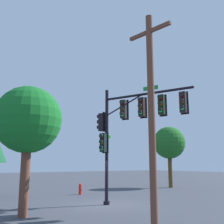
# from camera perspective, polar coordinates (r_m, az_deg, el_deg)

# --- Properties ---
(ground_plane) EXTENTS (120.00, 120.00, 0.00)m
(ground_plane) POSITION_cam_1_polar(r_m,az_deg,el_deg) (16.64, -1.15, -18.87)
(ground_plane) COLOR #3F424C
(signal_pole_assembly) EXTENTS (5.66, 2.85, 6.86)m
(signal_pole_assembly) POSITION_cam_1_polar(r_m,az_deg,el_deg) (15.79, 3.71, -1.73)
(signal_pole_assembly) COLOR black
(signal_pole_assembly) RESTS_ON ground_plane
(utility_pole) EXTENTS (1.79, 0.42, 7.66)m
(utility_pole) POSITION_cam_1_polar(r_m,az_deg,el_deg) (9.39, 8.29, -0.44)
(utility_pole) COLOR brown
(utility_pole) RESTS_ON ground_plane
(fire_hydrant) EXTENTS (0.33, 0.24, 0.83)m
(fire_hydrant) POSITION_cam_1_polar(r_m,az_deg,el_deg) (21.91, -6.68, -15.76)
(fire_hydrant) COLOR red
(fire_hydrant) RESTS_ON ground_plane
(tree_mid) EXTENTS (3.26, 3.26, 6.09)m
(tree_mid) POSITION_cam_1_polar(r_m,az_deg,el_deg) (28.57, 11.91, -6.38)
(tree_mid) COLOR #523D1C
(tree_mid) RESTS_ON ground_plane
(tree_far) EXTENTS (3.18, 3.18, 5.99)m
(tree_far) POSITION_cam_1_polar(r_m,az_deg,el_deg) (13.45, -17.19, -1.71)
(tree_far) COLOR brown
(tree_far) RESTS_ON ground_plane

